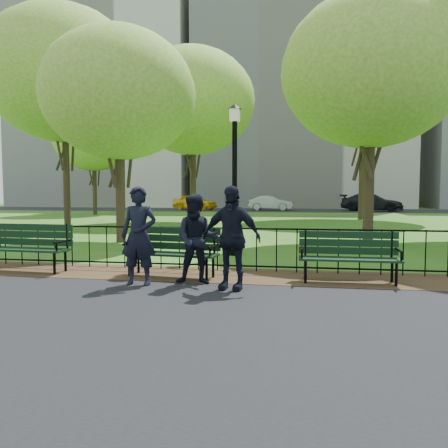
% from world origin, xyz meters
% --- Properties ---
extents(ground, '(120.00, 120.00, 0.00)m').
position_xyz_m(ground, '(0.00, 0.00, 0.00)').
color(ground, '#38691B').
extents(asphalt_path, '(60.00, 9.20, 0.01)m').
position_xyz_m(asphalt_path, '(0.00, -3.40, 0.01)').
color(asphalt_path, black).
rests_on(asphalt_path, ground).
extents(dirt_strip, '(60.00, 1.60, 0.01)m').
position_xyz_m(dirt_strip, '(0.00, 1.50, 0.01)').
color(dirt_strip, '#322014').
rests_on(dirt_strip, ground).
extents(far_street, '(70.00, 9.00, 0.01)m').
position_xyz_m(far_street, '(0.00, 35.00, 0.01)').
color(far_street, black).
rests_on(far_street, ground).
extents(iron_fence, '(24.06, 0.06, 1.00)m').
position_xyz_m(iron_fence, '(0.00, 2.00, 0.50)').
color(iron_fence, black).
rests_on(iron_fence, ground).
extents(apartment_west, '(22.00, 15.00, 26.00)m').
position_xyz_m(apartment_west, '(-22.00, 48.00, 13.00)').
color(apartment_west, beige).
rests_on(apartment_west, ground).
extents(apartment_mid, '(24.00, 15.00, 30.00)m').
position_xyz_m(apartment_mid, '(2.00, 48.00, 15.00)').
color(apartment_mid, '#BBB6AB').
rests_on(apartment_mid, ground).
extents(park_bench_main, '(1.85, 0.79, 1.02)m').
position_xyz_m(park_bench_main, '(-0.81, 1.20, 0.64)').
color(park_bench_main, black).
rests_on(park_bench_main, ground).
extents(park_bench_left_a, '(1.87, 0.68, 1.05)m').
position_xyz_m(park_bench_left_a, '(-3.59, 1.32, 0.60)').
color(park_bench_left_a, black).
rests_on(park_bench_left_a, ground).
extents(park_bench_right_a, '(1.74, 0.54, 0.99)m').
position_xyz_m(park_bench_right_a, '(2.71, 1.24, 0.56)').
color(park_bench_right_a, black).
rests_on(park_bench_right_a, ground).
extents(lamppost, '(0.34, 0.34, 3.84)m').
position_xyz_m(lamppost, '(0.22, 4.34, 2.09)').
color(lamppost, black).
rests_on(lamppost, ground).
extents(tree_near_w, '(4.89, 4.89, 6.82)m').
position_xyz_m(tree_near_w, '(-3.86, 6.69, 4.73)').
color(tree_near_w, '#2D2116').
rests_on(tree_near_w, ground).
extents(tree_near_e, '(5.48, 5.48, 7.64)m').
position_xyz_m(tree_near_e, '(3.97, 7.40, 5.30)').
color(tree_near_e, '#2D2116').
rests_on(tree_near_e, ground).
extents(tree_mid_w, '(7.39, 7.39, 10.29)m').
position_xyz_m(tree_mid_w, '(-9.15, 12.76, 7.15)').
color(tree_mid_w, '#2D2116').
rests_on(tree_mid_w, ground).
extents(tree_far_c, '(6.79, 6.79, 9.46)m').
position_xyz_m(tree_far_c, '(-3.89, 16.81, 6.57)').
color(tree_far_c, '#2D2116').
rests_on(tree_far_c, ground).
extents(tree_far_e, '(8.95, 8.95, 12.47)m').
position_xyz_m(tree_far_e, '(5.64, 21.01, 8.66)').
color(tree_far_e, '#2D2116').
rests_on(tree_far_e, ground).
extents(tree_far_w, '(6.03, 6.03, 8.40)m').
position_xyz_m(tree_far_w, '(-13.27, 24.14, 5.83)').
color(tree_far_w, '#2D2116').
rests_on(tree_far_w, ground).
extents(person_left, '(0.63, 0.42, 1.70)m').
position_xyz_m(person_left, '(-0.87, 0.40, 0.86)').
color(person_left, black).
rests_on(person_left, asphalt_path).
extents(person_mid, '(0.80, 0.47, 1.56)m').
position_xyz_m(person_mid, '(0.09, 0.65, 0.79)').
color(person_mid, black).
rests_on(person_mid, asphalt_path).
extents(person_right, '(1.06, 0.59, 1.70)m').
position_xyz_m(person_right, '(0.74, 0.32, 0.86)').
color(person_right, black).
rests_on(person_right, asphalt_path).
extents(taxi, '(4.74, 3.05, 1.50)m').
position_xyz_m(taxi, '(-8.08, 34.72, 0.76)').
color(taxi, yellow).
rests_on(taxi, far_street).
extents(sedan_silver, '(4.24, 1.82, 1.36)m').
position_xyz_m(sedan_silver, '(-0.63, 34.26, 0.69)').
color(sedan_silver, '#A5A8AC').
rests_on(sedan_silver, far_street).
extents(sedan_dark, '(5.75, 3.61, 1.55)m').
position_xyz_m(sedan_dark, '(8.34, 33.92, 0.79)').
color(sedan_dark, black).
rests_on(sedan_dark, far_street).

